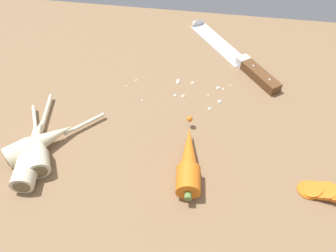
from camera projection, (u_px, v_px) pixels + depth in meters
ground_plane at (169, 130)px, 70.38cm from camera, size 120.00×90.00×4.00cm
chefs_knife at (228, 50)px, 84.84cm from camera, size 23.90×29.52×4.18cm
whole_carrot at (189, 161)px, 60.05cm from camera, size 5.45×18.22×4.20cm
parsnip_front at (37, 147)px, 62.29cm from camera, size 10.40×17.04×4.00cm
parsnip_mid_left at (40, 142)px, 63.07cm from camera, size 15.40×15.94×4.00cm
parsnip_mid_right at (32, 151)px, 61.65cm from camera, size 6.64×23.60×4.00cm
carrot_slice_stack at (320, 191)px, 57.40cm from camera, size 7.57×4.20×2.90cm
mince_crumbs at (193, 90)px, 75.33cm from camera, size 23.59×8.86×0.89cm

